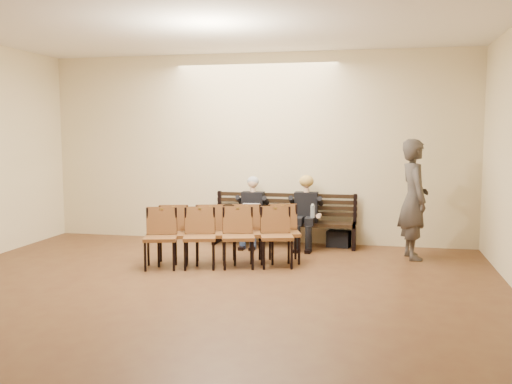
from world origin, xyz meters
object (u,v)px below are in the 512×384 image
bag (339,239)px  chair_row_back (229,234)px  water_bottle (313,218)px  seated_woman (305,215)px  bench (284,233)px  seated_man (252,213)px  laptop (250,217)px  passerby (414,190)px  chair_row_front (219,238)px

bag → chair_row_back: (-1.60, -1.65, 0.31)m
water_bottle → seated_woman: bearing=124.8°
bench → seated_woman: 0.56m
seated_man → bag: seated_man is taller
seated_woman → chair_row_back: bearing=-125.6°
laptop → passerby: passerby is taller
seated_woman → laptop: 0.99m
seated_man → laptop: seated_man is taller
laptop → passerby: 2.84m
seated_man → water_bottle: size_ratio=4.79×
bag → passerby: passerby is taller
bench → chair_row_back: size_ratio=1.17×
bag → chair_row_back: size_ratio=0.18×
laptop → chair_row_back: size_ratio=0.14×
bag → laptop: bearing=-163.6°
seated_woman → bag: (0.58, 0.22, -0.45)m
passerby → chair_row_front: bearing=99.8°
seated_man → chair_row_back: (-0.05, -1.43, -0.14)m
seated_man → passerby: (2.79, -0.48, 0.53)m
seated_woman → chair_row_front: (-1.10, -1.75, -0.13)m
passerby → chair_row_back: size_ratio=1.01×
seated_woman → chair_row_back: (-1.02, -1.43, -0.13)m
seated_man → laptop: (0.01, -0.23, -0.03)m
seated_man → chair_row_back: size_ratio=0.53×
seated_woman → water_bottle: bearing=-55.2°
chair_row_back → chair_row_front: bearing=-119.9°
seated_man → chair_row_back: seated_man is taller
passerby → water_bottle: bearing=67.3°
seated_man → laptop: size_ratio=3.87×
seated_man → chair_row_back: 1.44m
laptop → passerby: size_ratio=0.14×
laptop → water_bottle: size_ratio=1.24×
chair_row_front → laptop: bearing=69.4°
seated_woman → bag: bearing=20.9°
water_bottle → chair_row_back: (-1.17, -1.21, -0.12)m
water_bottle → chair_row_back: 1.69m
bag → passerby: size_ratio=0.18×
water_bottle → chair_row_front: chair_row_front is taller
bench → water_bottle: size_ratio=10.50×
passerby → chair_row_front: size_ratio=1.00×
bench → seated_man: seated_man is taller
bench → passerby: 2.47m
bag → chair_row_back: chair_row_back is taller
laptop → water_bottle: 1.11m
water_bottle → bag: (0.43, 0.44, -0.43)m
seated_man → seated_woman: (0.98, 0.00, -0.00)m
laptop → bag: bearing=19.1°
bench → seated_woman: size_ratio=2.20×
seated_woman → bag: seated_woman is taller
chair_row_front → bag: bearing=34.0°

